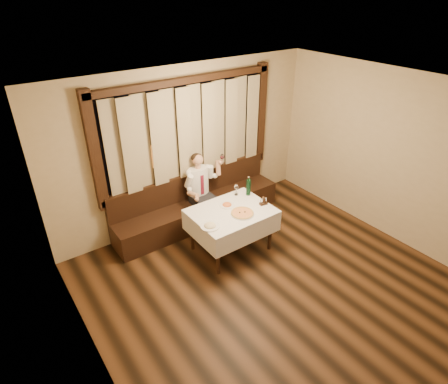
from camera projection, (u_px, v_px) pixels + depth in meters
room at (264, 187)px, 5.02m from camera, size 5.01×6.01×2.81m
banquette at (198, 207)px, 6.85m from camera, size 3.20×0.61×0.94m
dining_table at (231, 216)px, 5.95m from camera, size 1.27×0.97×0.76m
pizza at (242, 213)px, 5.81m from camera, size 0.38×0.38×0.04m
pasta_red at (227, 204)px, 6.01m from camera, size 0.24×0.24×0.08m
pasta_cream at (210, 225)px, 5.49m from camera, size 0.29×0.29×0.10m
green_bottle at (248, 187)px, 6.27m from camera, size 0.07×0.07×0.34m
table_wine_glass at (236, 187)px, 6.27m from camera, size 0.07×0.07×0.19m
cruet_caddy at (263, 202)px, 6.04m from camera, size 0.14×0.09×0.14m
seated_man at (201, 185)px, 6.56m from camera, size 0.73×0.55×1.36m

